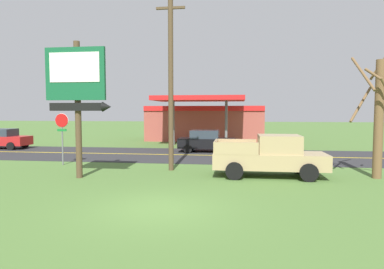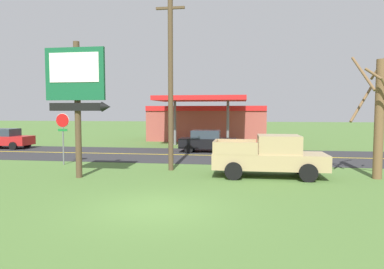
# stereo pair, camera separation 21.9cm
# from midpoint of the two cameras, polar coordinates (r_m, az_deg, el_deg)

# --- Properties ---
(ground_plane) EXTENTS (180.00, 180.00, 0.00)m
(ground_plane) POSITION_cam_midpoint_polar(r_m,az_deg,el_deg) (11.04, -6.28, -12.24)
(ground_plane) COLOR #4C7033
(road_asphalt) EXTENTS (140.00, 8.00, 0.02)m
(road_asphalt) POSITION_cam_midpoint_polar(r_m,az_deg,el_deg) (23.62, 1.36, -3.51)
(road_asphalt) COLOR #2B2B2D
(road_asphalt) RESTS_ON ground
(road_centre_line) EXTENTS (126.00, 0.20, 0.01)m
(road_centre_line) POSITION_cam_midpoint_polar(r_m,az_deg,el_deg) (23.62, 1.36, -3.48)
(road_centre_line) COLOR gold
(road_centre_line) RESTS_ON road_asphalt
(motel_sign) EXTENTS (3.05, 0.54, 6.22)m
(motel_sign) POSITION_cam_midpoint_polar(r_m,az_deg,el_deg) (16.28, -19.06, 7.59)
(motel_sign) COLOR brown
(motel_sign) RESTS_ON ground
(stop_sign) EXTENTS (0.80, 0.08, 2.95)m
(stop_sign) POSITION_cam_midpoint_polar(r_m,az_deg,el_deg) (20.70, -21.28, 0.78)
(stop_sign) COLOR slate
(stop_sign) RESTS_ON ground
(utility_pole) EXTENTS (1.64, 0.26, 9.58)m
(utility_pole) POSITION_cam_midpoint_polar(r_m,az_deg,el_deg) (17.67, -3.95, 10.39)
(utility_pole) COLOR brown
(utility_pole) RESTS_ON ground
(bare_tree) EXTENTS (2.25, 2.38, 6.62)m
(bare_tree) POSITION_cam_midpoint_polar(r_m,az_deg,el_deg) (17.50, 28.57, 3.16)
(bare_tree) COLOR brown
(bare_tree) RESTS_ON ground
(gas_station) EXTENTS (12.00, 11.50, 4.40)m
(gas_station) POSITION_cam_midpoint_polar(r_m,az_deg,el_deg) (36.17, 2.09, 2.15)
(gas_station) COLOR #A84C42
(gas_station) RESTS_ON ground
(pickup_tan_parked_on_lawn) EXTENTS (5.21, 2.26, 1.96)m
(pickup_tan_parked_on_lawn) POSITION_cam_midpoint_polar(r_m,az_deg,el_deg) (16.34, 12.68, -3.57)
(pickup_tan_parked_on_lawn) COLOR tan
(pickup_tan_parked_on_lawn) RESTS_ON ground
(car_black_near_lane) EXTENTS (4.20, 2.00, 1.64)m
(car_black_near_lane) POSITION_cam_midpoint_polar(r_m,az_deg,el_deg) (25.50, 2.14, -1.11)
(car_black_near_lane) COLOR black
(car_black_near_lane) RESTS_ON ground
(car_red_mid_lane) EXTENTS (4.20, 2.00, 1.64)m
(car_red_mid_lane) POSITION_cam_midpoint_polar(r_m,az_deg,el_deg) (31.80, -29.38, -0.61)
(car_red_mid_lane) COLOR red
(car_red_mid_lane) RESTS_ON ground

